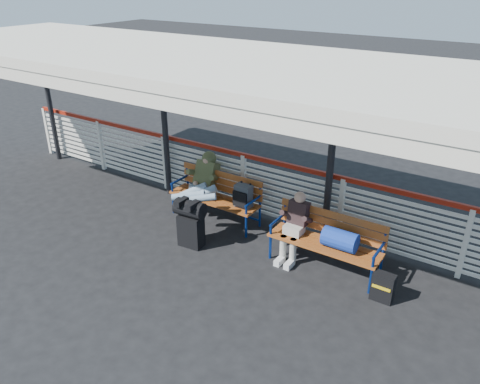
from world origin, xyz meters
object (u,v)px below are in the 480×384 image
Objects in this scene: bench_left at (224,193)px; traveler_man at (199,189)px; companion_person at (295,226)px; luggage_stack at (190,221)px; suitcase_side at (383,287)px; bench_right at (333,238)px.

traveler_man reaches higher than bench_left.
bench_left is at bearing 166.87° from companion_person.
luggage_stack is 1.97× the size of suitcase_side.
companion_person is 1.67m from suitcase_side.
traveler_man is at bearing 178.79° from companion_person.
suitcase_side is at bearing -5.40° from traveler_man.
bench_left is 1.10× the size of traveler_man.
luggage_stack is 0.48× the size of bench_right.
traveler_man reaches higher than bench_right.
luggage_stack is at bearing -173.97° from suitcase_side.
companion_person reaches higher than luggage_stack.
suitcase_side is at bearing -11.88° from bench_left.
traveler_man is at bearing 174.55° from suitcase_side.
bench_right is at bearing 10.59° from luggage_stack.
luggage_stack is 1.78m from companion_person.
bench_left is 2.37m from bench_right.
bench_left reaches higher than suitcase_side.
bench_left reaches higher than luggage_stack.
traveler_man is at bearing -132.26° from bench_left.
bench_left is at bearing 47.74° from traveler_man.
companion_person reaches higher than bench_left.
traveler_man is (-2.65, 0.03, 0.14)m from bench_right.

